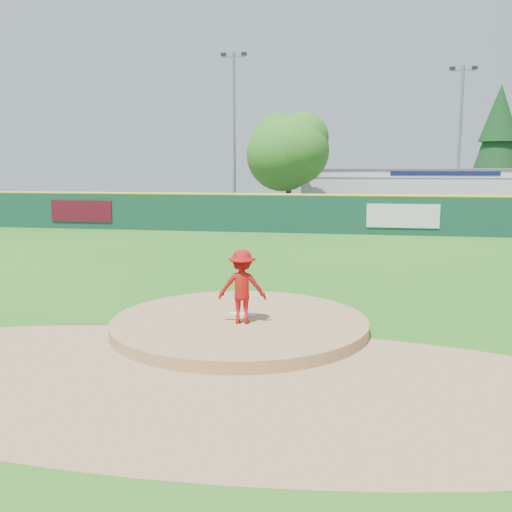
% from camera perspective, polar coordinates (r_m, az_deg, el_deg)
% --- Properties ---
extents(ground, '(120.00, 120.00, 0.00)m').
position_cam_1_polar(ground, '(12.40, -1.65, -7.38)').
color(ground, '#286B19').
rests_on(ground, ground).
extents(pitchers_mound, '(5.50, 5.50, 0.50)m').
position_cam_1_polar(pitchers_mound, '(12.40, -1.65, -7.38)').
color(pitchers_mound, '#9E774C').
rests_on(pitchers_mound, ground).
extents(pitching_rubber, '(0.60, 0.15, 0.04)m').
position_cam_1_polar(pitching_rubber, '(12.61, -1.37, -5.82)').
color(pitching_rubber, white).
rests_on(pitching_rubber, pitchers_mound).
extents(infield_dirt_arc, '(15.40, 15.40, 0.01)m').
position_cam_1_polar(infield_dirt_arc, '(9.64, -5.39, -12.27)').
color(infield_dirt_arc, '#9E774C').
rests_on(infield_dirt_arc, ground).
extents(parking_lot, '(44.00, 16.00, 0.02)m').
position_cam_1_polar(parking_lot, '(38.88, 6.55, 3.80)').
color(parking_lot, '#38383A').
rests_on(parking_lot, ground).
extents(pitcher, '(1.06, 0.69, 1.54)m').
position_cam_1_polar(pitcher, '(11.84, -1.40, -3.09)').
color(pitcher, '#A40F0E').
rests_on(pitcher, pitchers_mound).
extents(van, '(4.44, 2.15, 1.22)m').
position_cam_1_polar(van, '(34.73, 10.61, 4.11)').
color(van, silver).
rests_on(van, parking_lot).
extents(pool_building_grp, '(15.20, 8.20, 3.31)m').
position_cam_1_polar(pool_building_grp, '(43.82, 14.92, 6.31)').
color(pool_building_grp, silver).
rests_on(pool_building_grp, ground).
extents(fence_banners, '(21.06, 0.04, 1.20)m').
position_cam_1_polar(fence_banners, '(30.37, -2.22, 4.28)').
color(fence_banners, '#520B19').
rests_on(fence_banners, ground).
extents(playground_slide, '(1.06, 2.98, 1.64)m').
position_cam_1_polar(playground_slide, '(40.73, -18.37, 4.80)').
color(playground_slide, blue).
rests_on(playground_slide, ground).
extents(outfield_fence, '(40.00, 0.14, 2.07)m').
position_cam_1_polar(outfield_fence, '(29.84, 5.46, 4.34)').
color(outfield_fence, '#123A2D').
rests_on(outfield_fence, ground).
extents(deciduous_tree, '(5.60, 5.60, 7.36)m').
position_cam_1_polar(deciduous_tree, '(36.93, 3.32, 10.63)').
color(deciduous_tree, '#382314').
rests_on(deciduous_tree, ground).
extents(conifer_tree, '(4.40, 4.40, 9.50)m').
position_cam_1_polar(conifer_tree, '(48.84, 23.07, 10.70)').
color(conifer_tree, '#382314').
rests_on(conifer_tree, ground).
extents(light_pole_left, '(1.75, 0.25, 11.00)m').
position_cam_1_polar(light_pole_left, '(39.64, -2.20, 12.69)').
color(light_pole_left, gray).
rests_on(light_pole_left, ground).
extents(light_pole_right, '(1.75, 0.25, 10.00)m').
position_cam_1_polar(light_pole_right, '(41.22, 19.72, 11.33)').
color(light_pole_right, gray).
rests_on(light_pole_right, ground).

